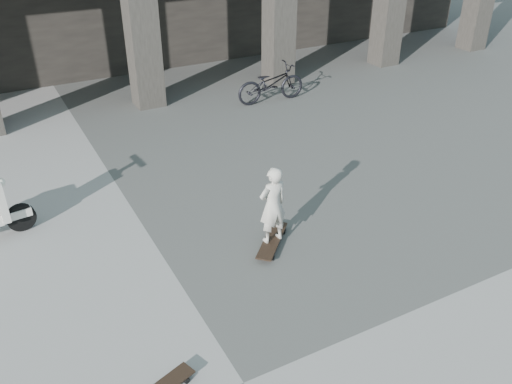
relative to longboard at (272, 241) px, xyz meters
name	(u,v)px	position (x,y,z in m)	size (l,w,h in m)	color
ground	(244,383)	(-1.52, -2.06, -0.08)	(90.00, 90.00, 0.00)	#4E4E4C
longboard	(272,241)	(0.00, 0.00, 0.00)	(0.86, 0.88, 0.10)	black
child	(273,205)	(0.00, 0.00, 0.61)	(0.43, 0.28, 1.18)	#BCB5AA
bicycle	(271,83)	(2.94, 5.24, 0.37)	(0.60, 1.72, 0.91)	black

